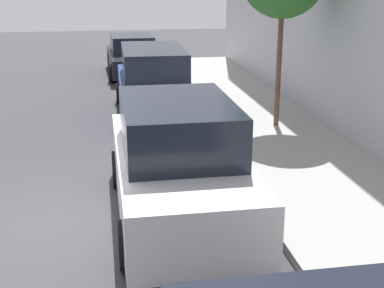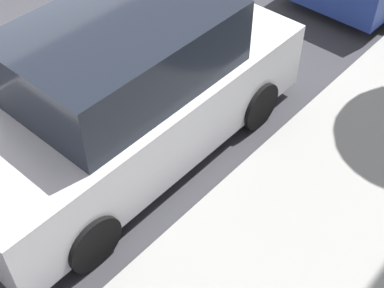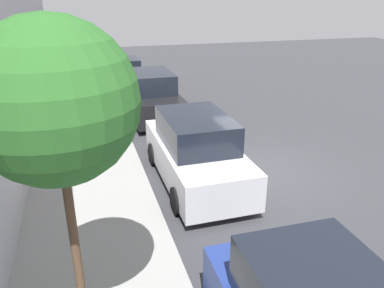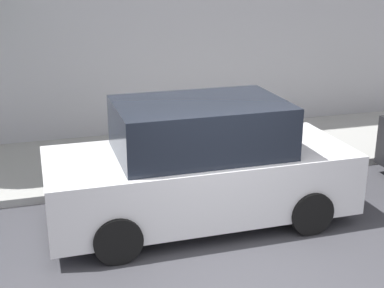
% 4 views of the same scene
% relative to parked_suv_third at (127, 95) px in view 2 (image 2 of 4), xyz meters
% --- Properties ---
extents(ground_plane, '(60.00, 60.00, 0.00)m').
position_rel_parked_suv_third_xyz_m(ground_plane, '(-2.15, 0.00, -0.93)').
color(ground_plane, '#38383D').
extents(sidewalk, '(3.19, 32.00, 0.15)m').
position_rel_parked_suv_third_xyz_m(sidewalk, '(2.94, 0.00, -0.86)').
color(sidewalk, '#9E9E99').
rests_on(sidewalk, ground_plane).
extents(parked_suv_third, '(2.08, 4.80, 1.98)m').
position_rel_parked_suv_third_xyz_m(parked_suv_third, '(0.00, 0.00, 0.00)').
color(parked_suv_third, silver).
rests_on(parked_suv_third, ground_plane).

